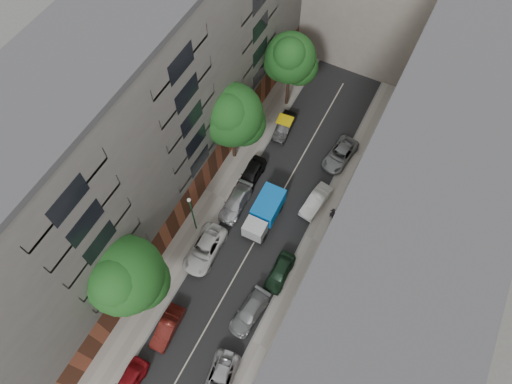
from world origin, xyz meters
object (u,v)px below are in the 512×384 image
Objects in this scene: car_left_4 at (251,174)px; car_right_2 at (280,272)px; car_left_0 at (128,383)px; tarp_truck at (264,213)px; tree_near at (125,278)px; tree_far at (291,60)px; car_right_0 at (220,380)px; car_left_1 at (167,327)px; car_right_1 at (250,312)px; car_left_2 at (205,249)px; tree_mid at (232,117)px; car_right_4 at (340,155)px; pedestrian at (333,213)px; car_left_3 at (235,203)px; car_left_5 at (284,127)px; car_right_3 at (316,201)px; lamp_post at (192,211)px.

car_right_2 is at bearing -49.62° from car_left_4.
tarp_truck is at bearing 79.59° from car_left_0.
tree_far is (1.44, 26.35, -0.07)m from tree_near.
car_left_1 is at bearing 156.16° from car_right_0.
car_left_2 is at bearing 159.28° from car_right_1.
tree_mid is (-6.05, 5.08, 5.22)m from tarp_truck.
car_left_4 is at bearing 131.11° from car_right_2.
tree_mid is at bearing 97.27° from car_left_1.
car_left_1 is 16.82m from car_left_4.
car_left_4 is 0.98× the size of car_right_1.
car_right_4 reaches higher than car_right_1.
tree_far is at bearing -33.09° from pedestrian.
tree_far reaches higher than car_left_3.
car_left_5 is (0.22, 10.64, 0.01)m from car_left_3.
car_left_4 is 9.56m from car_right_4.
tree_near is (-5.69, -12.27, 5.42)m from tarp_truck.
car_right_3 is at bearing -4.89° from pedestrian.
car_left_0 reaches higher than car_left_1.
car_right_2 reaches higher than car_left_1.
tarp_truck is 1.31× the size of car_left_0.
car_right_1 is (-0.39, 5.93, -0.01)m from car_right_0.
car_left_5 is 26.23m from car_right_0.
tree_near is 1.03× the size of tree_mid.
tree_mid is (-2.74, 1.49, 5.84)m from car_left_4.
pedestrian reaches higher than car_right_4.
car_right_2 reaches higher than car_right_3.
car_left_3 is 15.37m from tree_far.
car_left_4 is 0.90× the size of car_right_4.
tree_near is (-2.37, -15.86, 6.04)m from car_left_4.
car_left_5 is 0.94× the size of car_right_1.
car_right_4 is at bearing 68.17° from tarp_truck.
car_left_0 is 0.85× the size of car_right_4.
car_right_4 is at bearing 89.54° from car_right_2.
tarp_truck is at bearing -127.02° from car_right_3.
pedestrian is (8.92, 3.10, 0.35)m from car_left_3.
pedestrian is at bearing 53.32° from tree_near.
car_right_2 is 0.43× the size of tree_far.
car_right_0 is 0.98× the size of car_right_4.
car_right_0 is at bearing -83.15° from car_right_3.
pedestrian is (9.07, -0.50, 0.28)m from car_left_4.
car_right_4 is 7.19m from pedestrian.
car_right_2 is at bearing 62.90° from car_left_0.
tree_far is (-8.04, 18.49, 6.02)m from car_right_2.
tree_far reaches higher than lamp_post.
tree_near is at bearing 113.11° from car_left_0.
tree_mid is 13.20m from pedestrian.
tree_near is 26.39m from tree_far.
car_left_1 is 7.08m from car_right_1.
car_right_1 is (6.37, -12.47, -0.10)m from car_left_4.
car_right_3 is (-0.02, 8.20, -0.00)m from car_right_2.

